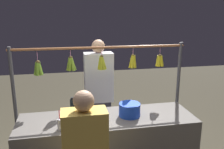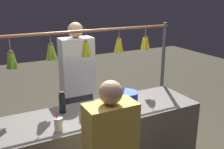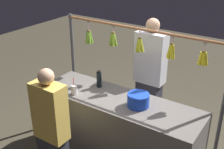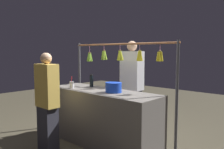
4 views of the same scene
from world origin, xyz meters
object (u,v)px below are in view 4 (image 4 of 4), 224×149
blue_bucket (113,87)px  customer_person (47,105)px  drink_cup (72,85)px  water_bottle (92,81)px  vendor_person (132,88)px

blue_bucket → customer_person: (0.59, 0.80, -0.23)m
blue_bucket → drink_cup: drink_cup is taller
water_bottle → vendor_person: bearing=-121.6°
water_bottle → customer_person: 0.98m
water_bottle → blue_bucket: water_bottle is taller
vendor_person → customer_person: vendor_person is taller
drink_cup → customer_person: 0.68m
customer_person → water_bottle: bearing=-86.2°
blue_bucket → vendor_person: size_ratio=0.15×
drink_cup → vendor_person: bearing=-118.8°
vendor_person → drink_cup: bearing=61.2°
drink_cup → vendor_person: 1.13m
water_bottle → drink_cup: water_bottle is taller
vendor_person → customer_person: bearing=78.0°
vendor_person → customer_person: (0.34, 1.60, -0.10)m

